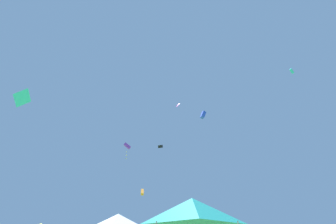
{
  "coord_description": "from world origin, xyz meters",
  "views": [
    {
      "loc": [
        0.32,
        -4.32,
        1.89
      ],
      "look_at": [
        -0.05,
        15.17,
        14.53
      ],
      "focal_mm": 21.94,
      "sensor_mm": 36.0,
      "label": 1
    }
  ],
  "objects_px": {
    "kite_orange_box": "(142,192)",
    "canopy_tent_teal": "(193,211)",
    "kite_cyan_box": "(292,71)",
    "kite_black_box": "(160,146)",
    "kite_cyan_diamond": "(22,98)",
    "canopy_tent_white": "(117,223)",
    "kite_blue_box": "(203,115)",
    "kite_magenta_diamond": "(178,105)",
    "kite_purple_box": "(127,146)"
  },
  "relations": [
    {
      "from": "kite_cyan_box",
      "to": "kite_black_box",
      "type": "relative_size",
      "value": 0.74
    },
    {
      "from": "kite_orange_box",
      "to": "kite_cyan_diamond",
      "type": "bearing_deg",
      "value": -124.17
    },
    {
      "from": "canopy_tent_white",
      "to": "kite_black_box",
      "type": "height_order",
      "value": "kite_black_box"
    },
    {
      "from": "canopy_tent_white",
      "to": "kite_blue_box",
      "type": "relative_size",
      "value": 2.88
    },
    {
      "from": "canopy_tent_teal",
      "to": "kite_black_box",
      "type": "distance_m",
      "value": 17.87
    },
    {
      "from": "canopy_tent_teal",
      "to": "kite_cyan_diamond",
      "type": "bearing_deg",
      "value": 166.46
    },
    {
      "from": "kite_cyan_box",
      "to": "kite_cyan_diamond",
      "type": "bearing_deg",
      "value": -166.03
    },
    {
      "from": "canopy_tent_white",
      "to": "kite_black_box",
      "type": "xyz_separation_m",
      "value": [
        2.09,
        10.55,
        9.92
      ]
    },
    {
      "from": "kite_purple_box",
      "to": "kite_blue_box",
      "type": "bearing_deg",
      "value": -30.78
    },
    {
      "from": "canopy_tent_white",
      "to": "kite_orange_box",
      "type": "relative_size",
      "value": 4.1
    },
    {
      "from": "kite_cyan_box",
      "to": "kite_magenta_diamond",
      "type": "bearing_deg",
      "value": 153.24
    },
    {
      "from": "kite_cyan_box",
      "to": "kite_blue_box",
      "type": "relative_size",
      "value": 0.61
    },
    {
      "from": "kite_cyan_diamond",
      "to": "kite_orange_box",
      "type": "relative_size",
      "value": 1.81
    },
    {
      "from": "kite_purple_box",
      "to": "kite_black_box",
      "type": "distance_m",
      "value": 9.05
    },
    {
      "from": "kite_cyan_box",
      "to": "canopy_tent_teal",
      "type": "bearing_deg",
      "value": -146.15
    },
    {
      "from": "kite_purple_box",
      "to": "kite_black_box",
      "type": "xyz_separation_m",
      "value": [
        5.96,
        -6.23,
        -2.77
      ]
    },
    {
      "from": "kite_cyan_diamond",
      "to": "kite_purple_box",
      "type": "distance_m",
      "value": 18.75
    },
    {
      "from": "canopy_tent_white",
      "to": "kite_orange_box",
      "type": "bearing_deg",
      "value": 91.27
    },
    {
      "from": "kite_orange_box",
      "to": "kite_black_box",
      "type": "xyz_separation_m",
      "value": [
        2.38,
        -2.3,
        5.36
      ]
    },
    {
      "from": "kite_orange_box",
      "to": "kite_purple_box",
      "type": "bearing_deg",
      "value": 132.41
    },
    {
      "from": "canopy_tent_white",
      "to": "kite_blue_box",
      "type": "distance_m",
      "value": 19.07
    },
    {
      "from": "kite_cyan_diamond",
      "to": "kite_cyan_box",
      "type": "xyz_separation_m",
      "value": [
        30.56,
        7.6,
        10.1
      ]
    },
    {
      "from": "canopy_tent_teal",
      "to": "kite_magenta_diamond",
      "type": "distance_m",
      "value": 27.45
    },
    {
      "from": "kite_cyan_box",
      "to": "kite_black_box",
      "type": "bearing_deg",
      "value": 168.71
    },
    {
      "from": "canopy_tent_white",
      "to": "kite_blue_box",
      "type": "height_order",
      "value": "kite_blue_box"
    },
    {
      "from": "kite_orange_box",
      "to": "canopy_tent_teal",
      "type": "bearing_deg",
      "value": -74.13
    },
    {
      "from": "kite_magenta_diamond",
      "to": "kite_blue_box",
      "type": "distance_m",
      "value": 8.35
    },
    {
      "from": "kite_purple_box",
      "to": "canopy_tent_teal",
      "type": "bearing_deg",
      "value": -68.11
    },
    {
      "from": "canopy_tent_white",
      "to": "kite_cyan_box",
      "type": "distance_m",
      "value": 29.63
    },
    {
      "from": "canopy_tent_white",
      "to": "kite_cyan_diamond",
      "type": "bearing_deg",
      "value": -175.09
    },
    {
      "from": "canopy_tent_teal",
      "to": "kite_blue_box",
      "type": "relative_size",
      "value": 3.04
    },
    {
      "from": "kite_magenta_diamond",
      "to": "canopy_tent_teal",
      "type": "bearing_deg",
      "value": -90.52
    },
    {
      "from": "kite_magenta_diamond",
      "to": "kite_purple_box",
      "type": "height_order",
      "value": "kite_magenta_diamond"
    },
    {
      "from": "kite_purple_box",
      "to": "kite_black_box",
      "type": "height_order",
      "value": "kite_purple_box"
    },
    {
      "from": "canopy_tent_teal",
      "to": "kite_cyan_box",
      "type": "distance_m",
      "value": 27.84
    },
    {
      "from": "canopy_tent_teal",
      "to": "kite_blue_box",
      "type": "distance_m",
      "value": 20.12
    },
    {
      "from": "kite_blue_box",
      "to": "kite_cyan_box",
      "type": "bearing_deg",
      "value": -12.56
    },
    {
      "from": "kite_magenta_diamond",
      "to": "kite_black_box",
      "type": "distance_m",
      "value": 11.14
    },
    {
      "from": "kite_cyan_diamond",
      "to": "kite_purple_box",
      "type": "relative_size",
      "value": 0.6
    },
    {
      "from": "kite_orange_box",
      "to": "kite_black_box",
      "type": "distance_m",
      "value": 6.3
    },
    {
      "from": "kite_magenta_diamond",
      "to": "kite_black_box",
      "type": "height_order",
      "value": "kite_magenta_diamond"
    },
    {
      "from": "kite_cyan_diamond",
      "to": "kite_cyan_box",
      "type": "height_order",
      "value": "kite_cyan_box"
    },
    {
      "from": "kite_orange_box",
      "to": "kite_blue_box",
      "type": "height_order",
      "value": "kite_blue_box"
    },
    {
      "from": "kite_blue_box",
      "to": "canopy_tent_teal",
      "type": "bearing_deg",
      "value": -104.27
    },
    {
      "from": "kite_magenta_diamond",
      "to": "kite_cyan_diamond",
      "type": "bearing_deg",
      "value": -132.19
    },
    {
      "from": "canopy_tent_teal",
      "to": "kite_magenta_diamond",
      "type": "bearing_deg",
      "value": 89.48
    },
    {
      "from": "canopy_tent_white",
      "to": "kite_cyan_diamond",
      "type": "relative_size",
      "value": 2.27
    },
    {
      "from": "kite_blue_box",
      "to": "kite_purple_box",
      "type": "distance_m",
      "value": 14.03
    },
    {
      "from": "kite_black_box",
      "to": "kite_cyan_box",
      "type": "bearing_deg",
      "value": -11.29
    },
    {
      "from": "canopy_tent_white",
      "to": "kite_orange_box",
      "type": "distance_m",
      "value": 13.64
    }
  ]
}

